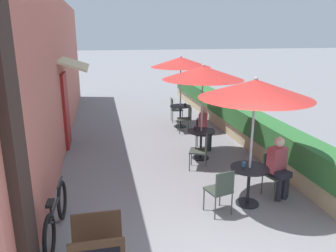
# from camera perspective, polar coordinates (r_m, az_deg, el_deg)

# --- Properties ---
(cafe_facade_wall) EXTENTS (0.98, 13.97, 4.20)m
(cafe_facade_wall) POSITION_cam_1_polar(r_m,az_deg,el_deg) (10.12, -18.40, 9.04)
(cafe_facade_wall) COLOR #C66B5B
(cafe_facade_wall) RESTS_ON ground_plane
(planter_hedge) EXTENTS (0.60, 12.97, 1.01)m
(planter_hedge) POSITION_cam_1_polar(r_m,az_deg,el_deg) (11.17, 10.42, 2.06)
(planter_hedge) COLOR tan
(planter_hedge) RESTS_ON ground_plane
(patio_table_near) EXTENTS (0.72, 0.72, 0.75)m
(patio_table_near) POSITION_cam_1_polar(r_m,az_deg,el_deg) (6.42, 13.90, -8.92)
(patio_table_near) COLOR black
(patio_table_near) RESTS_ON ground_plane
(patio_umbrella_near) EXTENTS (2.00, 2.00, 2.44)m
(patio_umbrella_near) POSITION_cam_1_polar(r_m,az_deg,el_deg) (5.92, 15.00, 6.24)
(patio_umbrella_near) COLOR #B7B7BC
(patio_umbrella_near) RESTS_ON ground_plane
(cafe_chair_near_left) EXTENTS (0.49, 0.49, 0.87)m
(cafe_chair_near_left) POSITION_cam_1_polar(r_m,az_deg,el_deg) (6.92, 17.92, -7.43)
(cafe_chair_near_left) COLOR #384238
(cafe_chair_near_left) RESTS_ON ground_plane
(seated_patron_near_left) EXTENTS (0.41, 0.47, 1.25)m
(seated_patron_near_left) POSITION_cam_1_polar(r_m,az_deg,el_deg) (6.78, 18.70, -6.42)
(seated_patron_near_left) COLOR #23232D
(seated_patron_near_left) RESTS_ON ground_plane
(cafe_chair_near_right) EXTENTS (0.49, 0.49, 0.87)m
(cafe_chair_near_right) POSITION_cam_1_polar(r_m,az_deg,el_deg) (5.97, 9.19, -10.68)
(cafe_chair_near_right) COLOR #384238
(cafe_chair_near_right) RESTS_ON ground_plane
(coffee_cup_near) EXTENTS (0.07, 0.07, 0.09)m
(coffee_cup_near) POSITION_cam_1_polar(r_m,az_deg,el_deg) (6.34, 13.03, -6.52)
(coffee_cup_near) COLOR teal
(coffee_cup_near) RESTS_ON patio_table_near
(patio_table_mid) EXTENTS (0.72, 0.72, 0.75)m
(patio_table_mid) POSITION_cam_1_polar(r_m,az_deg,el_deg) (8.49, 5.77, -2.32)
(patio_table_mid) COLOR black
(patio_table_mid) RESTS_ON ground_plane
(patio_umbrella_mid) EXTENTS (2.00, 2.00, 2.44)m
(patio_umbrella_mid) POSITION_cam_1_polar(r_m,az_deg,el_deg) (8.12, 6.10, 9.20)
(patio_umbrella_mid) COLOR #B7B7BC
(patio_umbrella_mid) RESTS_ON ground_plane
(cafe_chair_mid_left) EXTENTS (0.52, 0.52, 0.87)m
(cafe_chair_mid_left) POSITION_cam_1_polar(r_m,az_deg,el_deg) (9.16, 5.70, -0.97)
(cafe_chair_mid_left) COLOR #384238
(cafe_chair_mid_left) RESTS_ON ground_plane
(seated_patron_mid_left) EXTENTS (0.49, 0.45, 1.25)m
(seated_patron_mid_left) POSITION_cam_1_polar(r_m,az_deg,el_deg) (9.10, 6.43, 0.02)
(seated_patron_mid_left) COLOR #23232D
(seated_patron_mid_left) RESTS_ON ground_plane
(cafe_chair_mid_right) EXTENTS (0.52, 0.52, 0.87)m
(cafe_chair_mid_right) POSITION_cam_1_polar(r_m,az_deg,el_deg) (7.82, 5.84, -3.96)
(cafe_chair_mid_right) COLOR #384238
(cafe_chair_mid_right) RESTS_ON ground_plane
(coffee_cup_mid) EXTENTS (0.07, 0.07, 0.09)m
(coffee_cup_mid) POSITION_cam_1_polar(r_m,az_deg,el_deg) (8.46, 4.76, -0.41)
(coffee_cup_mid) COLOR #232328
(coffee_cup_mid) RESTS_ON patio_table_mid
(patio_table_far) EXTENTS (0.72, 0.72, 0.75)m
(patio_table_far) POSITION_cam_1_polar(r_m,az_deg,el_deg) (11.32, 2.16, 2.43)
(patio_table_far) COLOR black
(patio_table_far) RESTS_ON ground_plane
(patio_umbrella_far) EXTENTS (2.00, 2.00, 2.44)m
(patio_umbrella_far) POSITION_cam_1_polar(r_m,az_deg,el_deg) (11.05, 2.25, 11.06)
(patio_umbrella_far) COLOR #B7B7BC
(patio_umbrella_far) RESTS_ON ground_plane
(cafe_chair_far_left) EXTENTS (0.42, 0.42, 0.87)m
(cafe_chair_far_left) POSITION_cam_1_polar(r_m,az_deg,el_deg) (11.98, 1.18, 3.17)
(cafe_chair_far_left) COLOR #384238
(cafe_chair_far_left) RESTS_ON ground_plane
(cafe_chair_far_right) EXTENTS (0.42, 0.42, 0.87)m
(cafe_chair_far_right) POSITION_cam_1_polar(r_m,az_deg,el_deg) (10.68, 3.25, 1.54)
(cafe_chair_far_right) COLOR #384238
(cafe_chair_far_right) RESTS_ON ground_plane
(coffee_cup_far) EXTENTS (0.07, 0.07, 0.09)m
(coffee_cup_far) POSITION_cam_1_polar(r_m,az_deg,el_deg) (11.25, 3.03, 3.75)
(coffee_cup_far) COLOR #232328
(coffee_cup_far) RESTS_ON patio_table_far
(bicycle_leaning) EXTENTS (0.16, 1.79, 0.77)m
(bicycle_leaning) POSITION_cam_1_polar(r_m,az_deg,el_deg) (5.70, -18.89, -14.59)
(bicycle_leaning) COLOR black
(bicycle_leaning) RESTS_ON ground_plane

